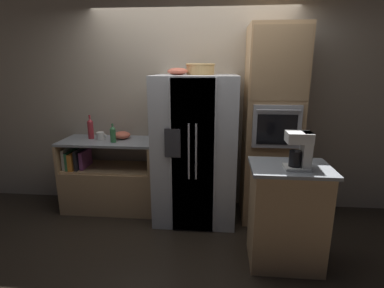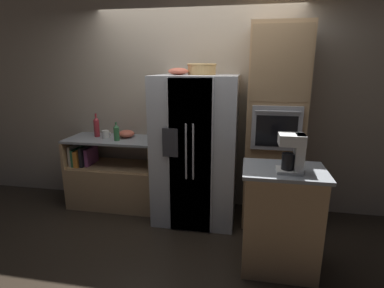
{
  "view_description": "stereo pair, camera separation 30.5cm",
  "coord_description": "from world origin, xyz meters",
  "px_view_note": "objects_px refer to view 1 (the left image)",
  "views": [
    {
      "loc": [
        0.34,
        -3.33,
        1.82
      ],
      "look_at": [
        0.03,
        -0.01,
        0.95
      ],
      "focal_mm": 28.0,
      "sensor_mm": 36.0,
      "label": 1
    },
    {
      "loc": [
        0.64,
        -3.29,
        1.82
      ],
      "look_at": [
        0.03,
        -0.01,
        0.95
      ],
      "focal_mm": 28.0,
      "sensor_mm": 36.0,
      "label": 2
    }
  ],
  "objects_px": {
    "mixing_bowl": "(122,135)",
    "coffee_maker": "(301,149)",
    "fruit_bowl": "(178,71)",
    "wall_oven": "(271,127)",
    "mug": "(101,136)",
    "wicker_basket": "(200,69)",
    "bottle_short": "(91,128)",
    "refrigerator": "(196,149)",
    "bottle_tall": "(113,134)"
  },
  "relations": [
    {
      "from": "mixing_bowl",
      "to": "coffee_maker",
      "type": "relative_size",
      "value": 0.66
    },
    {
      "from": "fruit_bowl",
      "to": "mixing_bowl",
      "type": "relative_size",
      "value": 1.06
    },
    {
      "from": "wall_oven",
      "to": "mug",
      "type": "relative_size",
      "value": 17.61
    },
    {
      "from": "wicker_basket",
      "to": "coffee_maker",
      "type": "bearing_deg",
      "value": -47.75
    },
    {
      "from": "bottle_short",
      "to": "mixing_bowl",
      "type": "bearing_deg",
      "value": 4.11
    },
    {
      "from": "wall_oven",
      "to": "mug",
      "type": "bearing_deg",
      "value": 178.79
    },
    {
      "from": "refrigerator",
      "to": "bottle_short",
      "type": "bearing_deg",
      "value": 172.49
    },
    {
      "from": "wicker_basket",
      "to": "bottle_short",
      "type": "distance_m",
      "value": 1.58
    },
    {
      "from": "mug",
      "to": "coffee_maker",
      "type": "bearing_deg",
      "value": -25.47
    },
    {
      "from": "wall_oven",
      "to": "mug",
      "type": "distance_m",
      "value": 2.09
    },
    {
      "from": "bottle_tall",
      "to": "bottle_short",
      "type": "relative_size",
      "value": 0.76
    },
    {
      "from": "refrigerator",
      "to": "mixing_bowl",
      "type": "bearing_deg",
      "value": 167.83
    },
    {
      "from": "refrigerator",
      "to": "mug",
      "type": "height_order",
      "value": "refrigerator"
    },
    {
      "from": "wall_oven",
      "to": "bottle_tall",
      "type": "height_order",
      "value": "wall_oven"
    },
    {
      "from": "wicker_basket",
      "to": "mixing_bowl",
      "type": "xyz_separation_m",
      "value": [
        -1.0,
        0.1,
        -0.82
      ]
    },
    {
      "from": "coffee_maker",
      "to": "bottle_tall",
      "type": "bearing_deg",
      "value": 154.8
    },
    {
      "from": "mixing_bowl",
      "to": "bottle_tall",
      "type": "bearing_deg",
      "value": -104.3
    },
    {
      "from": "bottle_tall",
      "to": "mixing_bowl",
      "type": "height_order",
      "value": "bottle_tall"
    },
    {
      "from": "refrigerator",
      "to": "fruit_bowl",
      "type": "distance_m",
      "value": 0.92
    },
    {
      "from": "fruit_bowl",
      "to": "bottle_short",
      "type": "relative_size",
      "value": 0.75
    },
    {
      "from": "wall_oven",
      "to": "bottle_short",
      "type": "xyz_separation_m",
      "value": [
        -2.23,
        0.1,
        -0.08
      ]
    },
    {
      "from": "wicker_basket",
      "to": "mug",
      "type": "bearing_deg",
      "value": 179.05
    },
    {
      "from": "wall_oven",
      "to": "mug",
      "type": "height_order",
      "value": "wall_oven"
    },
    {
      "from": "wicker_basket",
      "to": "coffee_maker",
      "type": "height_order",
      "value": "wicker_basket"
    },
    {
      "from": "refrigerator",
      "to": "wall_oven",
      "type": "distance_m",
      "value": 0.92
    },
    {
      "from": "refrigerator",
      "to": "bottle_tall",
      "type": "distance_m",
      "value": 1.02
    },
    {
      "from": "bottle_tall",
      "to": "mug",
      "type": "bearing_deg",
      "value": 152.0
    },
    {
      "from": "bottle_short",
      "to": "mug",
      "type": "distance_m",
      "value": 0.18
    },
    {
      "from": "refrigerator",
      "to": "coffee_maker",
      "type": "bearing_deg",
      "value": -43.27
    },
    {
      "from": "wicker_basket",
      "to": "bottle_short",
      "type": "height_order",
      "value": "wicker_basket"
    },
    {
      "from": "bottle_tall",
      "to": "mixing_bowl",
      "type": "bearing_deg",
      "value": 75.7
    },
    {
      "from": "bottle_short",
      "to": "bottle_tall",
      "type": "bearing_deg",
      "value": -24.53
    },
    {
      "from": "mixing_bowl",
      "to": "mug",
      "type": "bearing_deg",
      "value": -162.02
    },
    {
      "from": "refrigerator",
      "to": "mixing_bowl",
      "type": "xyz_separation_m",
      "value": [
        -0.96,
        0.21,
        0.1
      ]
    },
    {
      "from": "mug",
      "to": "bottle_short",
      "type": "bearing_deg",
      "value": 160.52
    },
    {
      "from": "fruit_bowl",
      "to": "coffee_maker",
      "type": "relative_size",
      "value": 0.7
    },
    {
      "from": "bottle_tall",
      "to": "coffee_maker",
      "type": "height_order",
      "value": "coffee_maker"
    },
    {
      "from": "wicker_basket",
      "to": "bottle_short",
      "type": "xyz_separation_m",
      "value": [
        -1.4,
        0.07,
        -0.74
      ]
    },
    {
      "from": "bottle_short",
      "to": "wall_oven",
      "type": "bearing_deg",
      "value": -2.47
    },
    {
      "from": "refrigerator",
      "to": "wall_oven",
      "type": "relative_size",
      "value": 0.76
    },
    {
      "from": "refrigerator",
      "to": "wicker_basket",
      "type": "xyz_separation_m",
      "value": [
        0.04,
        0.11,
        0.93
      ]
    },
    {
      "from": "mixing_bowl",
      "to": "coffee_maker",
      "type": "xyz_separation_m",
      "value": [
        1.92,
        -1.11,
        0.18
      ]
    },
    {
      "from": "refrigerator",
      "to": "coffee_maker",
      "type": "distance_m",
      "value": 1.35
    },
    {
      "from": "bottle_tall",
      "to": "mixing_bowl",
      "type": "distance_m",
      "value": 0.2
    },
    {
      "from": "refrigerator",
      "to": "bottle_tall",
      "type": "relative_size",
      "value": 7.5
    },
    {
      "from": "wicker_basket",
      "to": "mixing_bowl",
      "type": "relative_size",
      "value": 1.57
    },
    {
      "from": "refrigerator",
      "to": "bottle_tall",
      "type": "height_order",
      "value": "refrigerator"
    },
    {
      "from": "bottle_short",
      "to": "mug",
      "type": "xyz_separation_m",
      "value": [
        0.15,
        -0.05,
        -0.08
      ]
    },
    {
      "from": "bottle_short",
      "to": "refrigerator",
      "type": "bearing_deg",
      "value": -7.51
    },
    {
      "from": "fruit_bowl",
      "to": "mixing_bowl",
      "type": "xyz_separation_m",
      "value": [
        -0.76,
        0.25,
        -0.8
      ]
    }
  ]
}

